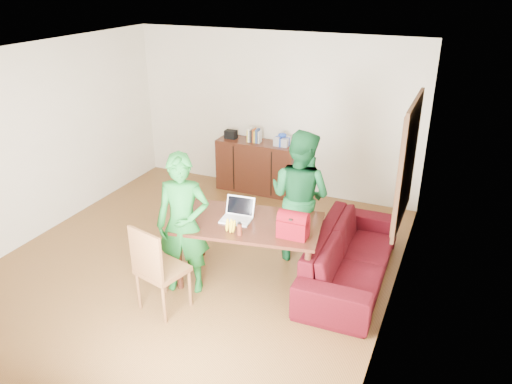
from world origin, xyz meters
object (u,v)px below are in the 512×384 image
at_px(chair, 163,284).
at_px(sofa, 351,256).
at_px(table, 249,229).
at_px(person_far, 300,196).
at_px(person_near, 183,224).
at_px(laptop, 236,217).
at_px(red_bag, 293,227).
at_px(bottle, 240,229).

relative_size(chair, sofa, 0.48).
relative_size(table, person_far, 1.03).
relative_size(person_near, laptop, 4.58).
xyz_separation_m(person_near, laptop, (0.47, 0.44, -0.02)).
distance_m(person_near, laptop, 0.64).
xyz_separation_m(chair, person_far, (1.04, 1.69, 0.58)).
height_order(person_far, red_bag, person_far).
bearing_deg(sofa, chair, 127.34).
bearing_deg(bottle, laptop, 122.43).
distance_m(person_far, red_bag, 0.91).
xyz_separation_m(chair, laptop, (0.50, 0.90, 0.53)).
xyz_separation_m(table, red_bag, (0.60, -0.13, 0.23)).
height_order(person_far, laptop, person_far).
bearing_deg(person_far, laptop, 68.38).
height_order(person_far, bottle, person_far).
bearing_deg(person_far, sofa, 175.68).
bearing_deg(bottle, person_near, -167.81).
xyz_separation_m(person_near, person_far, (1.01, 1.23, 0.03)).
distance_m(chair, person_near, 0.72).
relative_size(table, red_bag, 5.43).
bearing_deg(person_near, bottle, -6.18).
distance_m(bottle, red_bag, 0.61).
distance_m(person_far, sofa, 0.99).
distance_m(laptop, bottle, 0.36).
xyz_separation_m(laptop, sofa, (1.31, 0.55, -0.52)).
xyz_separation_m(person_near, red_bag, (1.23, 0.35, 0.06)).
bearing_deg(laptop, red_bag, -12.02).
xyz_separation_m(chair, bottle, (0.69, 0.60, 0.57)).
relative_size(bottle, sofa, 0.07).
xyz_separation_m(chair, sofa, (1.81, 1.45, 0.01)).
height_order(chair, red_bag, chair).
bearing_deg(chair, bottle, 55.05).
bearing_deg(laptop, chair, -124.24).
bearing_deg(chair, person_far, 72.43).
distance_m(table, chair, 1.21).
bearing_deg(sofa, bottle, 125.85).
relative_size(person_near, sofa, 0.78).
relative_size(person_far, red_bag, 5.25).
height_order(chair, person_near, person_near).
bearing_deg(laptop, table, 8.08).
distance_m(person_near, red_bag, 1.28).
bearing_deg(bottle, table, 94.99).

